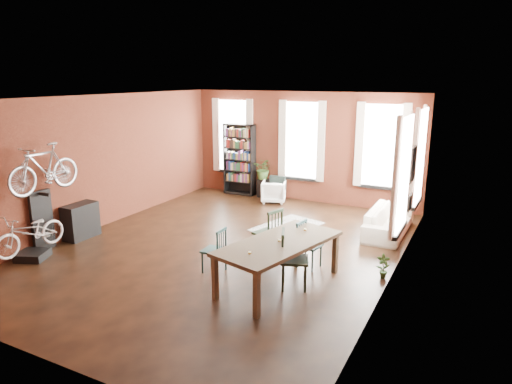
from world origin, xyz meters
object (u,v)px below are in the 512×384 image
Objects in this scene: bookshelf at (240,159)px; bicycle_floor at (28,215)px; cream_sofa at (389,217)px; console_table at (81,221)px; white_armchair at (274,191)px; bike_trainer at (33,255)px; dining_table at (279,263)px; dining_chair_b at (268,233)px; dining_chair_d at (309,245)px; dining_chair_c at (294,260)px; plant_stand at (263,188)px; dining_chair_a at (214,250)px.

bicycle_floor is at bearing -100.36° from bookshelf.
bicycle_floor reaches higher than cream_sofa.
cream_sofa is 7.15m from console_table.
bike_trainer is at bearing 48.15° from white_armchair.
dining_table is 1.57× the size of bicycle_floor.
console_table is at bearing 95.41° from bicycle_floor.
bike_trainer is 0.84m from bicycle_floor.
dining_chair_b is 0.95m from dining_chair_d.
dining_chair_c is 0.47× the size of bookshelf.
dining_chair_c is 0.50× the size of cream_sofa.
bookshelf is 1.16m from plant_stand.
cream_sofa is at bearing 86.84° from dining_table.
white_armchair is at bearing 61.08° from console_table.
dining_chair_c is 1.84× the size of plant_stand.
bookshelf is 3.93× the size of plant_stand.
white_armchair is 0.69m from plant_stand.
console_table is at bearing -103.83° from bookshelf.
dining_chair_b reaches higher than bike_trainer.
cream_sofa reaches higher than white_armchair.
dining_table is 1.33m from dining_chair_a.
dining_table is 1.32m from dining_chair_b.
white_armchair is 6.68m from bicycle_floor.
console_table is (-1.28, -5.20, -0.70)m from bookshelf.
dining_chair_d is at bearing 8.69° from console_table.
dining_chair_d is 5.61m from bike_trainer.
dining_chair_d is at bearing 102.20° from dining_chair_b.
plant_stand is at bearing 9.42° from dining_chair_c.
dining_chair_b is 1.00× the size of dining_chair_c.
console_table reaches higher than plant_stand.
dining_chair_a is 4.48m from cream_sofa.
dining_chair_c is 6.72m from bookshelf.
dining_chair_b reaches higher than console_table.
cream_sofa is 3.72× the size of plant_stand.
bike_trainer is at bearing 121.57° from dining_chair_d.
dining_table is 3.01× the size of console_table.
dining_table reaches higher than cream_sofa.
bicycle_floor is (-6.15, -4.84, 0.51)m from cream_sofa.
dining_chair_c is at bearing 14.78° from bicycle_floor.
dining_chair_c is 3.74m from cream_sofa.
dining_chair_a is at bearing 132.23° from dining_chair_d.
dining_chair_a is at bearing 70.94° from dining_chair_c.
plant_stand is (-4.14, 1.70, -0.13)m from cream_sofa.
dining_chair_c is at bearing -1.43° from console_table.
bicycle_floor is (-2.01, -6.54, 0.64)m from plant_stand.
dining_chair_b reaches higher than dining_chair_a.
bike_trainer is at bearing -74.46° from dining_chair_a.
white_armchair is at bearing -138.08° from dining_chair_b.
console_table is (-2.65, -4.79, 0.05)m from white_armchair.
dining_chair_c is (1.01, -1.04, -0.00)m from dining_chair_b.
bicycle_floor reaches higher than dining_chair_a.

